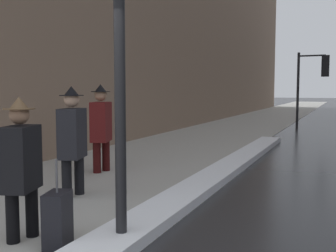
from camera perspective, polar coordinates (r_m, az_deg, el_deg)
name	(u,v)px	position (r m, az deg, el deg)	size (l,w,h in m)	color
sidewalk_slab	(235,128)	(18.17, 9.02, -0.29)	(4.00, 80.00, 0.01)	#9E9B93
snow_bank_curb	(219,173)	(8.18, 6.96, -6.34)	(0.59, 11.88, 0.14)	white
traffic_light_near	(316,74)	(19.16, 19.37, 6.72)	(1.31, 0.32, 3.24)	black
pedestrian_with_shoulder_bag	(21,163)	(4.91, -19.24, -4.75)	(0.42, 0.73, 1.60)	black
pedestrian_in_glasses	(73,137)	(6.67, -12.81, -1.46)	(0.45, 0.77, 1.72)	black
pedestrian_in_fedora	(101,125)	(8.52, -9.04, 0.18)	(0.46, 0.78, 1.77)	#340C0C
rolling_suitcase	(58,220)	(4.69, -14.72, -12.22)	(0.32, 0.41, 0.95)	black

